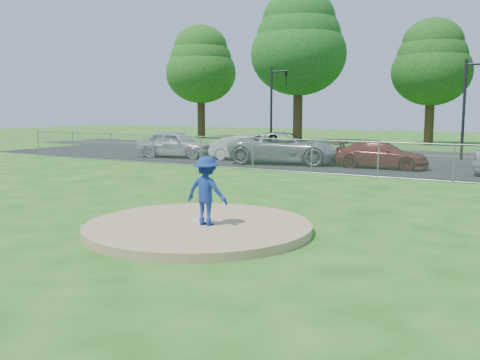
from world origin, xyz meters
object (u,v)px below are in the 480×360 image
at_px(parked_car_white, 246,148).
at_px(traffic_cone, 284,155).
at_px(tree_left, 299,42).
at_px(pitcher, 207,191).
at_px(tree_center, 432,62).
at_px(parked_car_silver, 176,144).
at_px(traffic_signal_left, 274,101).
at_px(tree_far_left, 201,64).
at_px(parked_car_gray, 286,148).
at_px(parked_car_darkred, 381,155).

bearing_deg(parked_car_white, traffic_cone, -87.76).
height_order(tree_left, pitcher, tree_left).
bearing_deg(parked_car_white, tree_center, -19.12).
height_order(pitcher, parked_car_silver, pitcher).
bearing_deg(pitcher, traffic_cone, -73.34).
height_order(tree_center, parked_car_white, tree_center).
bearing_deg(parked_car_silver, traffic_signal_left, -34.18).
relative_size(tree_far_left, tree_left, 0.86).
bearing_deg(tree_center, parked_car_white, -109.08).
bearing_deg(parked_car_gray, parked_car_silver, 77.41).
bearing_deg(tree_left, parked_car_silver, -93.29).
distance_m(traffic_signal_left, parked_car_white, 7.10).
distance_m(tree_far_left, parked_car_silver, 21.40).
bearing_deg(parked_car_white, tree_far_left, 39.96).
distance_m(pitcher, parked_car_darkred, 15.60).
bearing_deg(traffic_cone, parked_car_gray, -57.26).
relative_size(traffic_cone, parked_car_darkred, 0.17).
height_order(tree_left, traffic_signal_left, tree_left).
distance_m(tree_center, parked_car_darkred, 19.38).
height_order(parked_car_silver, parked_car_gray, parked_car_gray).
height_order(parked_car_silver, parked_car_darkred, parked_car_silver).
height_order(traffic_cone, parked_car_white, parked_car_white).
bearing_deg(traffic_cone, parked_car_white, -177.72).
bearing_deg(tree_far_left, parked_car_white, -50.00).
bearing_deg(pitcher, tree_far_left, -58.11).
relative_size(parked_car_silver, parked_car_darkred, 1.05).
bearing_deg(parked_car_darkred, traffic_cone, 88.55).
height_order(tree_left, parked_car_gray, tree_left).
relative_size(traffic_signal_left, parked_car_gray, 0.94).
bearing_deg(tree_left, tree_center, 16.70).
xyz_separation_m(parked_car_gray, parked_car_darkred, (4.97, 0.31, -0.18)).
xyz_separation_m(traffic_cone, parked_car_darkred, (5.24, -0.11, 0.27)).
distance_m(traffic_signal_left, parked_car_darkred, 11.35).
distance_m(traffic_signal_left, parked_car_silver, 7.92).
xyz_separation_m(pitcher, parked_car_white, (-7.65, 15.62, -0.32)).
xyz_separation_m(tree_far_left, parked_car_white, (14.62, -17.43, -6.38)).
distance_m(tree_left, parked_car_gray, 18.49).
xyz_separation_m(traffic_signal_left, traffic_cone, (3.70, -6.34, -2.97)).
distance_m(tree_center, parked_car_silver, 22.47).
relative_size(traffic_signal_left, parked_car_silver, 1.20).
bearing_deg(parked_car_gray, tree_far_left, 31.14).
relative_size(pitcher, parked_car_darkred, 0.36).
distance_m(tree_left, parked_car_white, 17.56).
bearing_deg(tree_far_left, parked_car_gray, -45.90).
bearing_deg(tree_center, tree_left, -163.30).
bearing_deg(tree_center, parked_car_silver, -120.12).
relative_size(tree_left, tree_center, 1.27).
bearing_deg(tree_far_left, tree_center, 2.73).
xyz_separation_m(tree_far_left, traffic_signal_left, (13.24, -11.00, -3.70)).
bearing_deg(tree_far_left, pitcher, -56.02).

